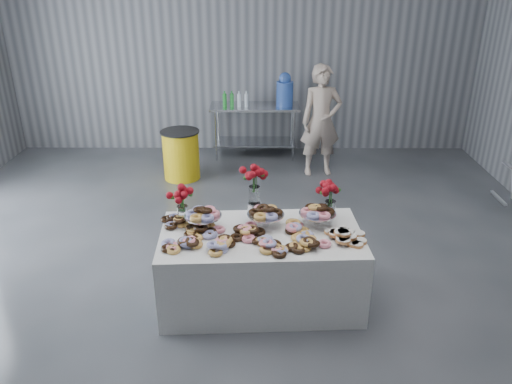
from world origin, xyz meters
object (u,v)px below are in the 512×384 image
prep_table (255,121)px  trash_barrel (181,155)px  display_table (261,267)px  person (321,121)px  water_jug (285,91)px

prep_table → trash_barrel: prep_table is taller
display_table → person: person is taller
prep_table → trash_barrel: (-1.13, -1.02, -0.24)m
display_table → prep_table: size_ratio=1.27×
prep_table → person: 1.33m
prep_table → trash_barrel: bearing=-138.1°
water_jug → person: person is taller
prep_table → water_jug: (0.50, -0.00, 0.53)m
water_jug → prep_table: bearing=180.0°
display_table → water_jug: (0.41, 4.16, 0.77)m
water_jug → person: size_ratio=0.32×
person → trash_barrel: size_ratio=2.26×
display_table → prep_table: 4.17m
display_table → trash_barrel: bearing=111.3°
water_jug → trash_barrel: water_jug is taller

